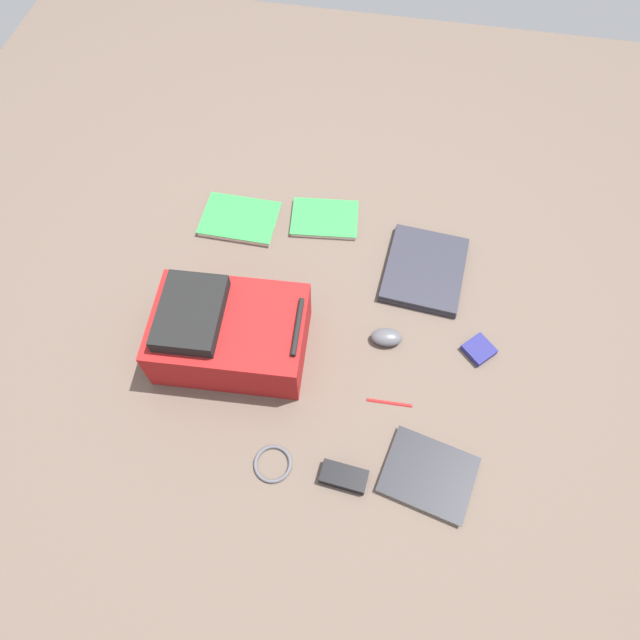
{
  "coord_description": "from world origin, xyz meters",
  "views": [
    {
      "loc": [
        0.85,
        0.12,
        1.56
      ],
      "look_at": [
        -0.0,
        -0.03,
        0.02
      ],
      "focal_mm": 31.02,
      "sensor_mm": 36.0,
      "label": 1
    }
  ],
  "objects_px": {
    "book_manual": "(428,475)",
    "cable_coil": "(273,464)",
    "backpack": "(228,332)",
    "pen_black": "(390,402)",
    "laptop": "(425,269)",
    "earbud_pouch": "(479,350)",
    "computer_mouse": "(386,337)",
    "power_brick": "(344,477)",
    "book_red": "(325,219)",
    "book_blue": "(240,219)"
  },
  "relations": [
    {
      "from": "computer_mouse",
      "to": "earbud_pouch",
      "type": "height_order",
      "value": "computer_mouse"
    },
    {
      "from": "book_red",
      "to": "earbud_pouch",
      "type": "relative_size",
      "value": 3.1
    },
    {
      "from": "cable_coil",
      "to": "computer_mouse",
      "type": "bearing_deg",
      "value": 149.42
    },
    {
      "from": "book_manual",
      "to": "pen_black",
      "type": "bearing_deg",
      "value": -146.04
    },
    {
      "from": "laptop",
      "to": "book_blue",
      "type": "xyz_separation_m",
      "value": [
        -0.1,
        -0.67,
        -0.01
      ]
    },
    {
      "from": "earbud_pouch",
      "to": "cable_coil",
      "type": "bearing_deg",
      "value": -50.22
    },
    {
      "from": "power_brick",
      "to": "earbud_pouch",
      "type": "distance_m",
      "value": 0.58
    },
    {
      "from": "cable_coil",
      "to": "pen_black",
      "type": "bearing_deg",
      "value": 128.6
    },
    {
      "from": "book_red",
      "to": "power_brick",
      "type": "bearing_deg",
      "value": 13.4
    },
    {
      "from": "backpack",
      "to": "laptop",
      "type": "distance_m",
      "value": 0.7
    },
    {
      "from": "book_manual",
      "to": "cable_coil",
      "type": "height_order",
      "value": "book_manual"
    },
    {
      "from": "computer_mouse",
      "to": "cable_coil",
      "type": "xyz_separation_m",
      "value": [
        0.45,
        -0.27,
        -0.02
      ]
    },
    {
      "from": "power_brick",
      "to": "pen_black",
      "type": "xyz_separation_m",
      "value": [
        -0.24,
        0.1,
        -0.01
      ]
    },
    {
      "from": "computer_mouse",
      "to": "power_brick",
      "type": "distance_m",
      "value": 0.46
    },
    {
      "from": "earbud_pouch",
      "to": "computer_mouse",
      "type": "bearing_deg",
      "value": -87.32
    },
    {
      "from": "book_red",
      "to": "pen_black",
      "type": "xyz_separation_m",
      "value": [
        0.65,
        0.31,
        -0.0
      ]
    },
    {
      "from": "power_brick",
      "to": "earbud_pouch",
      "type": "xyz_separation_m",
      "value": [
        -0.46,
        0.35,
        -0.0
      ]
    },
    {
      "from": "book_red",
      "to": "earbud_pouch",
      "type": "distance_m",
      "value": 0.71
    },
    {
      "from": "laptop",
      "to": "book_manual",
      "type": "height_order",
      "value": "laptop"
    },
    {
      "from": "power_brick",
      "to": "laptop",
      "type": "bearing_deg",
      "value": 167.82
    },
    {
      "from": "laptop",
      "to": "book_blue",
      "type": "bearing_deg",
      "value": -98.76
    },
    {
      "from": "book_red",
      "to": "power_brick",
      "type": "height_order",
      "value": "power_brick"
    },
    {
      "from": "power_brick",
      "to": "earbud_pouch",
      "type": "bearing_deg",
      "value": 142.8
    },
    {
      "from": "book_blue",
      "to": "power_brick",
      "type": "relative_size",
      "value": 2.08
    },
    {
      "from": "computer_mouse",
      "to": "earbud_pouch",
      "type": "bearing_deg",
      "value": 86.3
    },
    {
      "from": "book_blue",
      "to": "computer_mouse",
      "type": "relative_size",
      "value": 2.73
    },
    {
      "from": "computer_mouse",
      "to": "earbud_pouch",
      "type": "distance_m",
      "value": 0.29
    },
    {
      "from": "pen_black",
      "to": "cable_coil",
      "type": "bearing_deg",
      "value": -51.4
    },
    {
      "from": "laptop",
      "to": "computer_mouse",
      "type": "height_order",
      "value": "computer_mouse"
    },
    {
      "from": "book_manual",
      "to": "laptop",
      "type": "bearing_deg",
      "value": -174.0
    },
    {
      "from": "power_brick",
      "to": "pen_black",
      "type": "bearing_deg",
      "value": 157.75
    },
    {
      "from": "book_manual",
      "to": "cable_coil",
      "type": "bearing_deg",
      "value": -83.83
    },
    {
      "from": "laptop",
      "to": "earbud_pouch",
      "type": "bearing_deg",
      "value": 35.68
    },
    {
      "from": "book_manual",
      "to": "pen_black",
      "type": "height_order",
      "value": "book_manual"
    },
    {
      "from": "book_red",
      "to": "cable_coil",
      "type": "height_order",
      "value": "book_red"
    },
    {
      "from": "book_manual",
      "to": "earbud_pouch",
      "type": "bearing_deg",
      "value": 163.64
    },
    {
      "from": "computer_mouse",
      "to": "pen_black",
      "type": "bearing_deg",
      "value": 3.74
    },
    {
      "from": "book_red",
      "to": "earbud_pouch",
      "type": "xyz_separation_m",
      "value": [
        0.43,
        0.57,
        0.0
      ]
    },
    {
      "from": "backpack",
      "to": "computer_mouse",
      "type": "distance_m",
      "value": 0.49
    },
    {
      "from": "book_manual",
      "to": "book_blue",
      "type": "distance_m",
      "value": 1.08
    },
    {
      "from": "cable_coil",
      "to": "earbud_pouch",
      "type": "height_order",
      "value": "earbud_pouch"
    },
    {
      "from": "laptop",
      "to": "computer_mouse",
      "type": "xyz_separation_m",
      "value": [
        0.28,
        -0.1,
        0.0
      ]
    },
    {
      "from": "power_brick",
      "to": "earbud_pouch",
      "type": "relative_size",
      "value": 1.58
    },
    {
      "from": "laptop",
      "to": "computer_mouse",
      "type": "bearing_deg",
      "value": -18.69
    },
    {
      "from": "backpack",
      "to": "pen_black",
      "type": "bearing_deg",
      "value": 79.12
    },
    {
      "from": "laptop",
      "to": "power_brick",
      "type": "xyz_separation_m",
      "value": [
        0.74,
        -0.16,
        0.0
      ]
    },
    {
      "from": "backpack",
      "to": "computer_mouse",
      "type": "relative_size",
      "value": 4.78
    },
    {
      "from": "laptop",
      "to": "earbud_pouch",
      "type": "height_order",
      "value": "laptop"
    },
    {
      "from": "backpack",
      "to": "computer_mouse",
      "type": "height_order",
      "value": "backpack"
    },
    {
      "from": "book_blue",
      "to": "backpack",
      "type": "bearing_deg",
      "value": 11.48
    }
  ]
}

